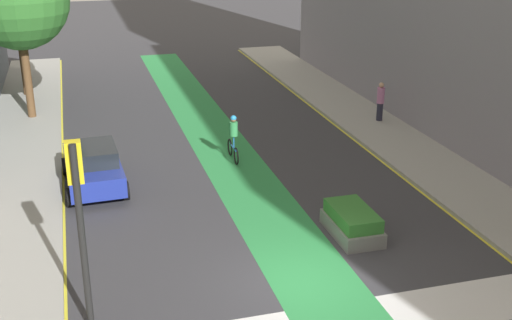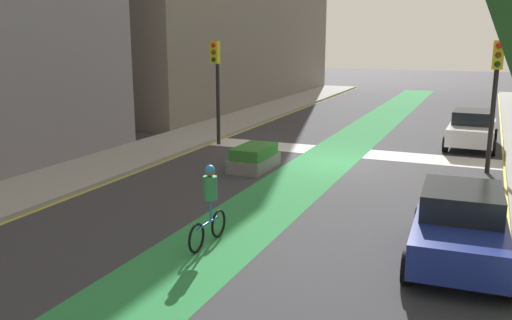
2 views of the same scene
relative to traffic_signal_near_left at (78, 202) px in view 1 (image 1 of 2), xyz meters
name	(u,v)px [view 1 (image 1 of 2)]	position (x,y,z in m)	size (l,w,h in m)	color
ground_plane	(302,283)	(5.39, 0.38, -3.18)	(120.00, 120.00, 0.00)	#38383D
bike_lane_paint	(315,281)	(5.75, 0.38, -3.18)	(2.40, 60.00, 0.01)	#2D8C47
curb_stripe_left	(64,320)	(-0.61, 0.38, -3.18)	(0.16, 60.00, 0.01)	yellow
curb_stripe_right	(500,253)	(11.39, 0.38, -3.18)	(0.16, 60.00, 0.01)	yellow
traffic_signal_near_left	(78,202)	(0.00, 0.00, 0.00)	(0.35, 0.52, 4.55)	black
car_blue_left_far	(93,166)	(0.50, 8.41, -2.38)	(2.17, 4.27, 1.57)	navy
cyclist_in_lane	(233,137)	(5.85, 9.60, -2.21)	(0.32, 1.73, 1.86)	black
pedestrian_sidewalk_right_a	(380,101)	(13.40, 12.41, -2.13)	(0.34, 0.34, 1.77)	#262638
street_tree_far	(17,9)	(-2.26, 21.57, 1.37)	(3.56, 3.56, 6.20)	brown
median_planter	(352,223)	(7.75, 2.56, -2.78)	(1.22, 2.20, 0.85)	slate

